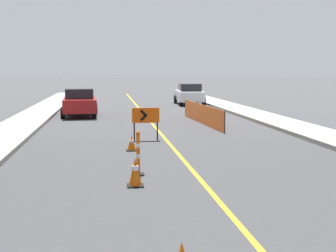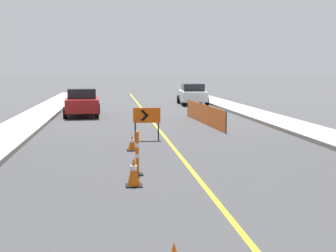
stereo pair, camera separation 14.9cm
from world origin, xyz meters
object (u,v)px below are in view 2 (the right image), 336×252
(arrow_barricade_primary, at_px, (147,117))
(parked_car_curb_near, at_px, (82,102))
(delineator_post_rear, at_px, (137,156))
(traffic_cone_third, at_px, (134,172))
(traffic_cone_fourth, at_px, (132,143))
(parked_car_curb_mid, at_px, (192,94))

(arrow_barricade_primary, bearing_deg, parked_car_curb_near, 108.39)
(delineator_post_rear, bearing_deg, traffic_cone_third, -97.54)
(arrow_barricade_primary, bearing_deg, traffic_cone_fourth, -105.51)
(arrow_barricade_primary, distance_m, parked_car_curb_mid, 17.83)
(traffic_cone_third, bearing_deg, arrow_barricade_primary, 83.06)
(traffic_cone_third, relative_size, traffic_cone_fourth, 1.34)
(traffic_cone_third, bearing_deg, traffic_cone_fourth, 87.77)
(arrow_barricade_primary, xyz_separation_m, parked_car_curb_mid, (4.79, 17.17, -0.09))
(delineator_post_rear, xyz_separation_m, arrow_barricade_primary, (0.70, 5.84, 0.40))
(traffic_cone_third, height_order, traffic_cone_fourth, traffic_cone_third)
(traffic_cone_fourth, xyz_separation_m, parked_car_curb_mid, (5.45, 19.39, 0.55))
(delineator_post_rear, bearing_deg, parked_car_curb_mid, 76.58)
(parked_car_curb_near, bearing_deg, traffic_cone_fourth, -81.62)
(traffic_cone_third, bearing_deg, parked_car_curb_mid, 76.85)
(traffic_cone_fourth, bearing_deg, traffic_cone_third, -92.23)
(traffic_cone_fourth, height_order, arrow_barricade_primary, arrow_barricade_primary)
(parked_car_curb_near, bearing_deg, delineator_post_rear, -84.32)
(traffic_cone_third, distance_m, arrow_barricade_primary, 7.04)
(delineator_post_rear, xyz_separation_m, parked_car_curb_mid, (5.49, 23.01, 0.31))
(parked_car_curb_mid, bearing_deg, traffic_cone_fourth, -102.59)
(traffic_cone_third, xyz_separation_m, traffic_cone_fourth, (0.19, 4.75, -0.09))
(traffic_cone_fourth, distance_m, arrow_barricade_primary, 2.40)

